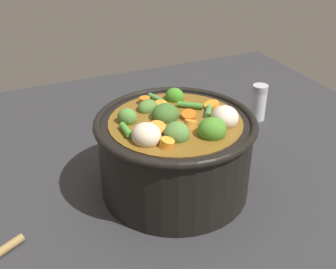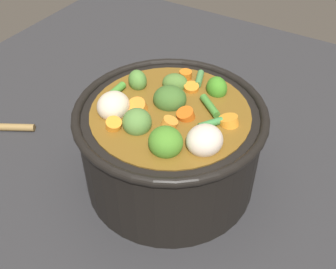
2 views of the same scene
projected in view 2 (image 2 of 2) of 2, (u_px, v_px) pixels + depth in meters
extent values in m
plane|color=#2D2D30|center=(170.00, 178.00, 0.63)|extent=(1.10, 1.10, 0.00)
cylinder|color=black|center=(170.00, 148.00, 0.58)|extent=(0.25, 0.25, 0.13)
torus|color=black|center=(170.00, 112.00, 0.54)|extent=(0.26, 0.26, 0.01)
cylinder|color=brown|center=(170.00, 145.00, 0.58)|extent=(0.21, 0.21, 0.12)
ellipsoid|color=#58873D|center=(137.00, 122.00, 0.51)|extent=(0.05, 0.05, 0.04)
ellipsoid|color=#428B23|center=(217.00, 88.00, 0.57)|extent=(0.04, 0.04, 0.03)
ellipsoid|color=#406A2A|center=(170.00, 99.00, 0.55)|extent=(0.06, 0.06, 0.04)
ellipsoid|color=#548A3A|center=(138.00, 81.00, 0.58)|extent=(0.04, 0.04, 0.03)
ellipsoid|color=#4B8A29|center=(166.00, 142.00, 0.48)|extent=(0.06, 0.06, 0.04)
ellipsoid|color=#537C34|center=(175.00, 83.00, 0.58)|extent=(0.04, 0.05, 0.03)
cylinder|color=orange|center=(169.00, 124.00, 0.52)|extent=(0.03, 0.03, 0.02)
cylinder|color=orange|center=(137.00, 108.00, 0.54)|extent=(0.03, 0.03, 0.02)
cylinder|color=orange|center=(229.00, 122.00, 0.52)|extent=(0.03, 0.03, 0.02)
cylinder|color=orange|center=(187.00, 115.00, 0.53)|extent=(0.03, 0.03, 0.02)
cylinder|color=orange|center=(192.00, 89.00, 0.57)|extent=(0.03, 0.03, 0.01)
cylinder|color=orange|center=(186.00, 76.00, 0.60)|extent=(0.02, 0.02, 0.02)
cylinder|color=orange|center=(114.00, 126.00, 0.51)|extent=(0.03, 0.03, 0.02)
ellipsoid|color=beige|center=(205.00, 140.00, 0.48)|extent=(0.05, 0.05, 0.04)
ellipsoid|color=beige|center=(113.00, 106.00, 0.53)|extent=(0.05, 0.05, 0.04)
cylinder|color=#448833|center=(210.00, 106.00, 0.54)|extent=(0.03, 0.04, 0.01)
cylinder|color=#3F8843|center=(210.00, 124.00, 0.51)|extent=(0.03, 0.03, 0.01)
cylinder|color=#499033|center=(116.00, 91.00, 0.56)|extent=(0.04, 0.01, 0.01)
cylinder|color=#4B8746|center=(200.00, 79.00, 0.59)|extent=(0.03, 0.02, 0.01)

